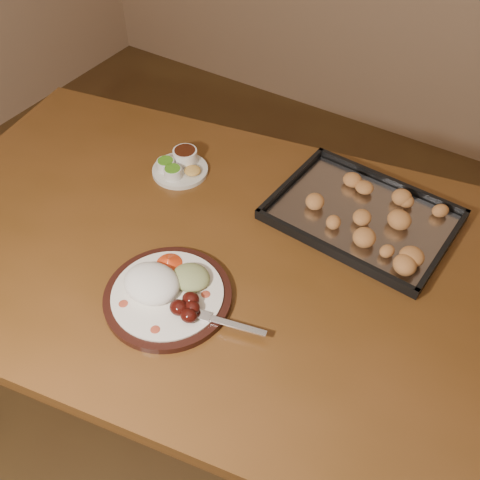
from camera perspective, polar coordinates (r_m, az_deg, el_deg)
The scene contains 4 objects.
dining_table at distance 1.29m, azimuth -2.21°, elevation -3.84°, with size 1.64×1.15×0.75m.
dinner_plate at distance 1.13m, azimuth -7.87°, elevation -5.35°, with size 0.36×0.27×0.06m.
condiment_saucer at distance 1.42m, azimuth -6.43°, elevation 7.88°, with size 0.15×0.15×0.05m.
baking_tray at distance 1.31m, azimuth 12.86°, elevation 2.71°, with size 0.44×0.34×0.04m.
Camera 1 is at (0.36, -0.40, 1.65)m, focal length 40.00 mm.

